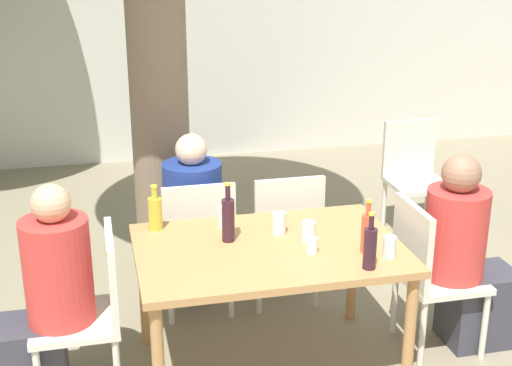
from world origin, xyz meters
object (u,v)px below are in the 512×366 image
drinking_glass_2 (308,231)px  drinking_glass_4 (279,223)px  dining_table_front (269,260)px  drinking_glass_1 (312,245)px  patio_chair_2 (197,239)px  patio_chair_4 (414,171)px  person_seated_0 (43,309)px  person_seated_1 (466,262)px  wine_bottle_2 (370,247)px  patio_chair_1 (428,268)px  patio_chair_3 (284,231)px  drinking_glass_3 (224,216)px  person_seated_2 (192,224)px  patio_chair_0 (92,306)px  oil_cruet_3 (155,212)px  drinking_glass_0 (389,247)px  soda_bottle_0 (367,232)px  wine_bottle_1 (228,219)px

drinking_glass_2 → drinking_glass_4: drinking_glass_4 is taller
dining_table_front → drinking_glass_1: 0.26m
patio_chair_2 → patio_chair_4: size_ratio=1.00×
drinking_glass_1 → person_seated_0: bearing=174.7°
person_seated_1 → wine_bottle_2: size_ratio=4.00×
patio_chair_1 → patio_chair_3: (-0.65, 0.70, 0.00)m
person_seated_1 → drinking_glass_3: 1.41m
person_seated_2 → drinking_glass_1: bearing=114.1°
patio_chair_3 → patio_chair_0: bearing=30.1°
patio_chair_3 → drinking_glass_4: bearing=71.4°
oil_cruet_3 → patio_chair_1: bearing=-13.9°
dining_table_front → drinking_glass_0: (0.56, -0.27, 0.14)m
dining_table_front → patio_chair_3: patio_chair_3 is taller
patio_chair_0 → person_seated_1: 2.10m
wine_bottle_2 → drinking_glass_3: wine_bottle_2 is taller
patio_chair_0 → drinking_glass_4: patio_chair_0 is taller
soda_bottle_0 → drinking_glass_4: soda_bottle_0 is taller
drinking_glass_3 → patio_chair_3: bearing=40.4°
dining_table_front → drinking_glass_3: size_ratio=11.13×
patio_chair_4 → drinking_glass_2: 2.13m
wine_bottle_1 → wine_bottle_2: bearing=-38.4°
drinking_glass_4 → oil_cruet_3: bearing=161.4°
drinking_glass_3 → person_seated_2: bearing=98.9°
patio_chair_4 → soda_bottle_0: size_ratio=3.15×
dining_table_front → drinking_glass_4: bearing=57.9°
patio_chair_4 → drinking_glass_3: (-1.78, -1.31, 0.30)m
dining_table_front → drinking_glass_0: size_ratio=12.40×
patio_chair_1 → drinking_glass_3: 1.19m
patio_chair_3 → person_seated_1: (0.89, -0.70, 0.02)m
patio_chair_1 → person_seated_0: 2.10m
dining_table_front → patio_chair_0: bearing=180.0°
person_seated_0 → drinking_glass_0: person_seated_0 is taller
oil_cruet_3 → drinking_glass_1: size_ratio=3.07×
patio_chair_1 → oil_cruet_3: oil_cruet_3 is taller
patio_chair_3 → oil_cruet_3: bearing=21.8°
patio_chair_3 → oil_cruet_3: (-0.84, -0.33, 0.33)m
patio_chair_0 → person_seated_0: 0.24m
patio_chair_4 → drinking_glass_4: size_ratio=7.35×
wine_bottle_1 → drinking_glass_4: (0.29, 0.03, -0.07)m
patio_chair_1 → drinking_glass_3: size_ratio=7.17×
patio_chair_1 → drinking_glass_4: (-0.84, 0.15, 0.30)m
patio_chair_2 → oil_cruet_3: (-0.28, -0.33, 0.33)m
dining_table_front → wine_bottle_1: bearing=148.6°
soda_bottle_0 → wine_bottle_1: (-0.67, 0.30, 0.02)m
drinking_glass_1 → patio_chair_3: bearing=84.2°
patio_chair_3 → patio_chair_4: size_ratio=1.00×
patio_chair_1 → patio_chair_4: same height
dining_table_front → drinking_glass_3: drinking_glass_3 is taller
patio_chair_2 → patio_chair_4: 2.09m
oil_cruet_3 → drinking_glass_4: size_ratio=2.10×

